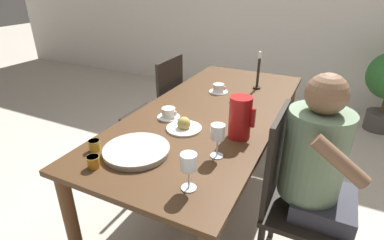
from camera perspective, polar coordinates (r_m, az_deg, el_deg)
The scene contains 16 objects.
ground_plane at distance 2.41m, azimuth 3.26°, elevation -14.81°, with size 20.00×20.00×0.00m, color beige.
wall_back at distance 4.27m, azimuth 18.12°, elevation 20.93°, with size 10.00×0.06×2.60m.
dining_table at distance 2.04m, azimuth 3.72°, elevation -0.46°, with size 0.87×2.00×0.76m.
chair_person_side at distance 1.72m, azimuth 18.67°, elevation -13.64°, with size 0.42×0.42×0.98m.
chair_opposite at distance 2.62m, azimuth -6.20°, elevation 1.85°, with size 0.42×0.42×0.98m.
person_seated at distance 1.63m, azimuth 23.02°, elevation -8.53°, with size 0.39×0.41×1.19m.
red_pitcher at distance 1.63m, azimuth 9.15°, elevation 0.53°, with size 0.15×0.12×0.24m.
wine_glass_water at distance 1.43m, azimuth 4.91°, elevation -2.57°, with size 0.07×0.07×0.17m.
wine_glass_juice at distance 1.21m, azimuth -0.64°, elevation -8.39°, with size 0.07×0.07×0.17m.
teacup_near_person at distance 1.88m, azimuth -4.47°, elevation 1.24°, with size 0.14×0.14×0.06m.
teacup_across at distance 2.31m, azimuth 5.07°, elevation 5.94°, with size 0.14×0.14×0.06m.
serving_tray at distance 1.53m, azimuth -10.51°, elevation -5.73°, with size 0.33×0.33×0.03m.
bread_plate at distance 1.73m, azimuth -1.54°, elevation -1.15°, with size 0.21×0.21×0.08m.
jam_jar_amber at distance 1.60m, azimuth -18.09°, elevation -4.53°, with size 0.06×0.06×0.06m.
jam_jar_red at distance 1.46m, azimuth -18.29°, elevation -7.47°, with size 0.06×0.06×0.06m.
candlestick_tall at distance 2.41m, azimuth 12.45°, elevation 8.39°, with size 0.06×0.06×0.29m.
Camera 1 is at (0.69, -1.70, 1.56)m, focal length 28.00 mm.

